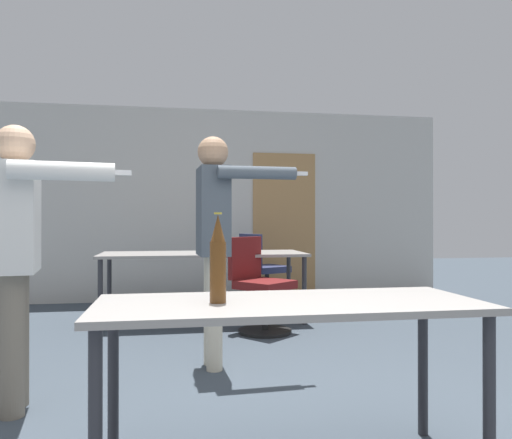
# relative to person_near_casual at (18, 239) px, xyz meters

# --- Properties ---
(back_wall) EXTENTS (6.77, 0.12, 2.64)m
(back_wall) POSITION_rel_person_near_casual_xyz_m (1.37, 3.91, 0.33)
(back_wall) COLOR beige
(back_wall) RESTS_ON ground_plane
(conference_table_near) EXTENTS (1.65, 0.66, 0.74)m
(conference_table_near) POSITION_rel_person_near_casual_xyz_m (1.37, -0.95, -0.32)
(conference_table_near) COLOR gray
(conference_table_near) RESTS_ON ground_plane
(conference_table_far) EXTENTS (2.19, 0.84, 0.74)m
(conference_table_far) POSITION_rel_person_near_casual_xyz_m (1.21, 2.40, -0.30)
(conference_table_far) COLOR gray
(conference_table_far) RESTS_ON ground_plane
(person_near_casual) EXTENTS (0.82, 0.63, 1.64)m
(person_near_casual) POSITION_rel_person_near_casual_xyz_m (0.00, 0.00, 0.00)
(person_near_casual) COLOR slate
(person_near_casual) RESTS_ON ground_plane
(person_left_plaid) EXTENTS (0.79, 0.56, 1.72)m
(person_left_plaid) POSITION_rel_person_near_casual_xyz_m (1.19, 0.66, 0.07)
(person_left_plaid) COLOR beige
(person_left_plaid) RESTS_ON ground_plane
(office_chair_mid_tucked) EXTENTS (0.66, 0.63, 0.92)m
(office_chair_mid_tucked) POSITION_rel_person_near_casual_xyz_m (2.03, 3.31, -0.55)
(office_chair_mid_tucked) COLOR black
(office_chair_mid_tucked) RESTS_ON ground_plane
(office_chair_near_pushed) EXTENTS (0.68, 0.69, 0.93)m
(office_chair_near_pushed) POSITION_rel_person_near_casual_xyz_m (1.72, 1.79, -0.55)
(office_chair_near_pushed) COLOR black
(office_chair_near_pushed) RESTS_ON ground_plane
(beer_bottle) EXTENTS (0.07, 0.07, 0.38)m
(beer_bottle) POSITION_rel_person_near_casual_xyz_m (1.07, -0.95, -0.06)
(beer_bottle) COLOR #563314
(beer_bottle) RESTS_ON conference_table_near
(drink_cup) EXTENTS (0.08, 0.08, 0.11)m
(drink_cup) POSITION_rel_person_near_casual_xyz_m (1.55, 2.58, -0.19)
(drink_cup) COLOR #232328
(drink_cup) RESTS_ON conference_table_far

